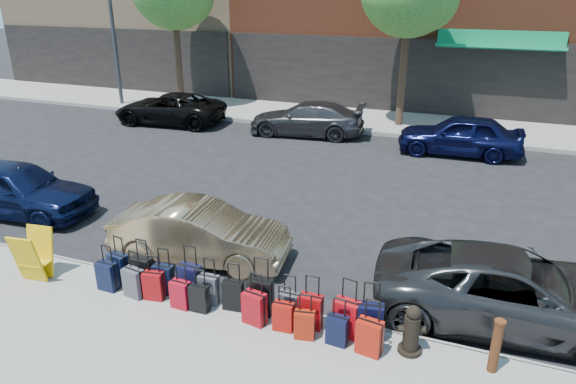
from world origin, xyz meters
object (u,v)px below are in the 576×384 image
at_px(car_far_0, 170,108).
at_px(streetlight, 114,6).
at_px(fire_hydrant, 412,331).
at_px(car_near_0, 16,188).
at_px(car_near_2, 511,290).
at_px(bollard, 496,345).
at_px(car_far_2, 460,135).
at_px(car_far_1, 307,119).
at_px(car_near_1, 200,233).
at_px(suitcase_front_5, 233,295).
at_px(display_rack, 34,256).

bearing_deg(car_far_0, streetlight, -122.65).
relative_size(fire_hydrant, car_near_0, 0.21).
bearing_deg(car_near_2, bollard, 167.75).
relative_size(bollard, car_far_2, 0.21).
relative_size(fire_hydrant, car_far_0, 0.18).
xyz_separation_m(bollard, car_far_1, (-7.09, 11.98, 0.04)).
bearing_deg(car_near_1, car_far_2, -33.03).
height_order(suitcase_front_5, car_far_0, car_far_0).
distance_m(suitcase_front_5, car_near_0, 7.52).
xyz_separation_m(car_near_2, car_far_2, (-1.48, 9.82, 0.06)).
xyz_separation_m(car_near_0, car_far_1, (4.51, 9.89, -0.05)).
distance_m(bollard, car_near_0, 11.79).
xyz_separation_m(suitcase_front_5, fire_hydrant, (3.14, -0.06, 0.11)).
bearing_deg(suitcase_front_5, bollard, -6.80).
relative_size(car_near_0, car_far_0, 0.87).
bearing_deg(car_near_2, suitcase_front_5, 104.80).
distance_m(suitcase_front_5, car_far_2, 11.82).
height_order(car_near_2, car_far_0, car_far_0).
height_order(display_rack, car_near_0, car_near_0).
xyz_separation_m(display_rack, car_far_1, (1.39, 12.39, 0.00)).
bearing_deg(car_near_0, car_far_1, -28.66).
bearing_deg(bollard, car_far_0, 138.64).
bearing_deg(fire_hydrant, streetlight, 120.74).
distance_m(display_rack, car_far_1, 12.47).
height_order(streetlight, bollard, streetlight).
bearing_deg(car_near_0, car_far_2, -52.04).
xyz_separation_m(car_far_0, car_far_1, (6.10, 0.37, 0.00)).
bearing_deg(bollard, car_far_1, 120.62).
relative_size(streetlight, suitcase_front_5, 8.87).
relative_size(streetlight, car_far_1, 1.76).
bearing_deg(display_rack, car_far_0, 104.65).
xyz_separation_m(fire_hydrant, car_near_1, (-4.75, 1.68, 0.09)).
xyz_separation_m(suitcase_front_5, car_far_2, (3.13, 11.39, 0.28)).
distance_m(display_rack, car_near_2, 8.95).
relative_size(suitcase_front_5, car_far_2, 0.21).
bearing_deg(car_far_2, bollard, 4.08).
relative_size(streetlight, car_near_2, 1.71).
xyz_separation_m(fire_hydrant, bollard, (1.23, 0.00, 0.07)).
distance_m(streetlight, bollard, 22.30).
xyz_separation_m(suitcase_front_5, car_near_1, (-1.61, 1.62, 0.20)).
distance_m(suitcase_front_5, fire_hydrant, 3.14).
relative_size(suitcase_front_5, car_near_2, 0.19).
bearing_deg(car_near_0, streetlight, 21.35).
height_order(fire_hydrant, car_far_0, car_far_0).
height_order(streetlight, display_rack, streetlight).
height_order(display_rack, car_far_0, car_far_0).
bearing_deg(car_near_0, bollard, -104.35).
height_order(bollard, car_near_0, car_near_0).
height_order(bollard, car_near_1, car_near_1).
bearing_deg(car_near_0, fire_hydrant, -105.53).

